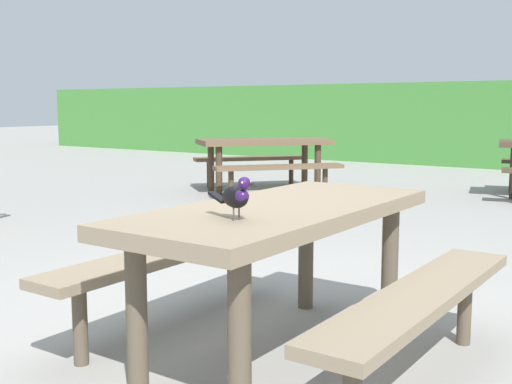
% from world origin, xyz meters
% --- Properties ---
extents(ground_plane, '(60.00, 60.00, 0.00)m').
position_xyz_m(ground_plane, '(0.00, 0.00, 0.00)').
color(ground_plane, gray).
extents(picnic_table_foreground, '(1.69, 1.80, 0.74)m').
position_xyz_m(picnic_table_foreground, '(0.34, -0.25, 0.56)').
color(picnic_table_foreground, '#84725B').
rests_on(picnic_table_foreground, ground).
extents(bird_grackle, '(0.28, 0.12, 0.18)m').
position_xyz_m(bird_grackle, '(0.42, -0.70, 0.84)').
color(bird_grackle, black).
rests_on(bird_grackle, picnic_table_foreground).
extents(picnic_table_mid_right, '(2.38, 2.39, 0.74)m').
position_xyz_m(picnic_table_mid_right, '(-3.05, 4.62, 0.56)').
color(picnic_table_mid_right, brown).
rests_on(picnic_table_mid_right, ground).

